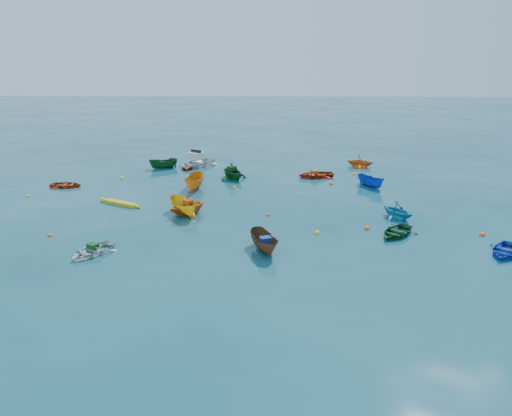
{
  "coord_description": "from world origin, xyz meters",
  "views": [
    {
      "loc": [
        0.67,
        -27.28,
        11.3
      ],
      "look_at": [
        0.0,
        5.0,
        0.4
      ],
      "focal_mm": 35.0,
      "sensor_mm": 36.0,
      "label": 1
    }
  ],
  "objects_px": {
    "dinghy_blue_se": "(505,254)",
    "kayak_yellow": "(122,205)",
    "motorboat_white": "(197,166)",
    "dinghy_white_near": "(92,254)"
  },
  "relations": [
    {
      "from": "kayak_yellow",
      "to": "motorboat_white",
      "type": "distance_m",
      "value": 12.47
    },
    {
      "from": "motorboat_white",
      "to": "dinghy_blue_se",
      "type": "bearing_deg",
      "value": -12.23
    },
    {
      "from": "kayak_yellow",
      "to": "motorboat_white",
      "type": "relative_size",
      "value": 0.8
    },
    {
      "from": "dinghy_blue_se",
      "to": "motorboat_white",
      "type": "distance_m",
      "value": 28.24
    },
    {
      "from": "dinghy_blue_se",
      "to": "kayak_yellow",
      "type": "distance_m",
      "value": 25.12
    },
    {
      "from": "dinghy_white_near",
      "to": "kayak_yellow",
      "type": "distance_m",
      "value": 8.64
    },
    {
      "from": "dinghy_white_near",
      "to": "dinghy_blue_se",
      "type": "bearing_deg",
      "value": 31.08
    },
    {
      "from": "dinghy_blue_se",
      "to": "kayak_yellow",
      "type": "xyz_separation_m",
      "value": [
        -23.76,
        8.15,
        0.0
      ]
    },
    {
      "from": "motorboat_white",
      "to": "kayak_yellow",
      "type": "bearing_deg",
      "value": -75.07
    },
    {
      "from": "dinghy_white_near",
      "to": "motorboat_white",
      "type": "distance_m",
      "value": 20.7
    }
  ]
}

